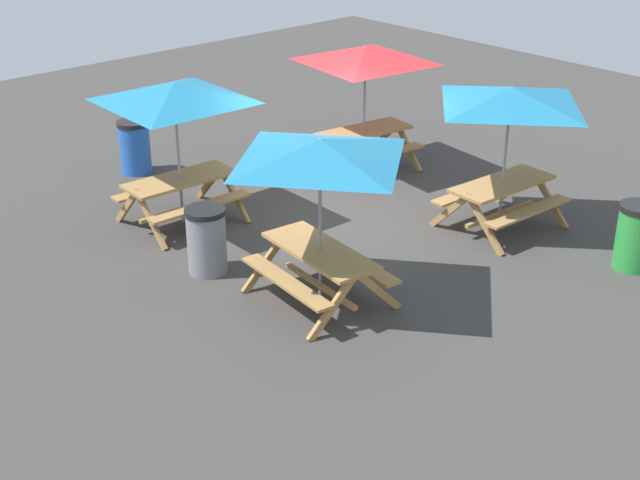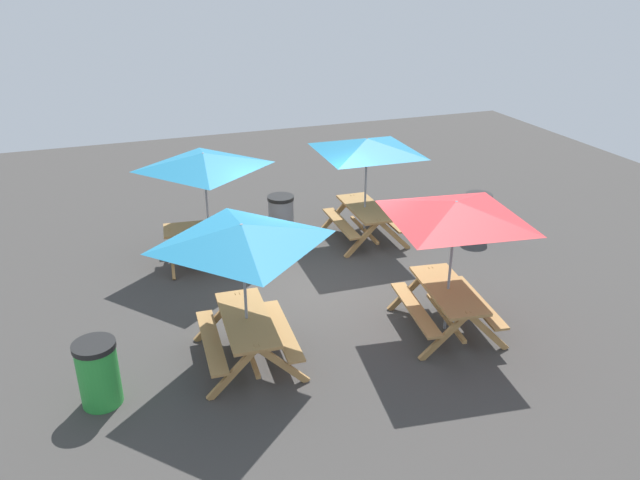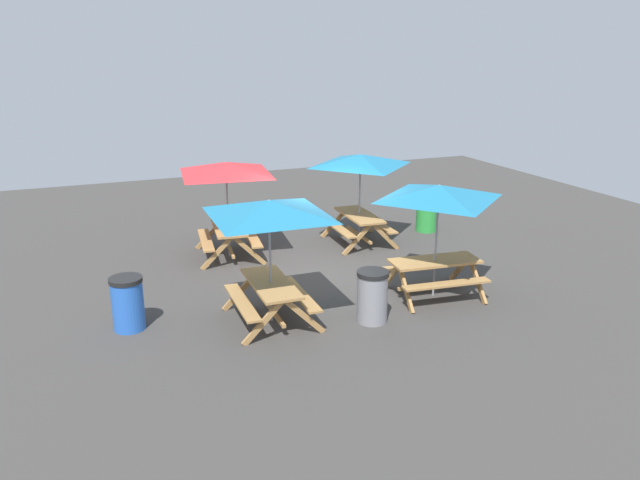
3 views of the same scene
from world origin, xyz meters
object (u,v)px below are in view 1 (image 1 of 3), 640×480
(picnic_table_1, at_px, (365,64))
(trash_bin_blue, at_px, (135,147))
(trash_bin_gray, at_px, (207,240))
(picnic_table_0, at_px, (320,162))
(picnic_table_3, at_px, (175,103))
(picnic_table_2, at_px, (510,107))
(trash_bin_green, at_px, (636,236))

(picnic_table_1, xyz_separation_m, trash_bin_blue, (3.25, -2.67, -1.49))
(trash_bin_gray, distance_m, trash_bin_blue, 4.39)
(picnic_table_0, relative_size, picnic_table_3, 0.83)
(picnic_table_2, height_order, trash_bin_gray, picnic_table_2)
(picnic_table_0, relative_size, trash_bin_blue, 2.38)
(picnic_table_2, height_order, picnic_table_3, same)
(picnic_table_0, xyz_separation_m, trash_bin_gray, (0.63, -1.72, -1.49))
(picnic_table_2, bearing_deg, trash_bin_green, 100.51)
(trash_bin_gray, bearing_deg, picnic_table_1, -161.94)
(picnic_table_3, distance_m, trash_bin_blue, 2.96)
(picnic_table_1, relative_size, trash_bin_gray, 2.86)
(picnic_table_1, height_order, picnic_table_3, same)
(picnic_table_1, xyz_separation_m, picnic_table_3, (3.89, -0.21, 0.00))
(picnic_table_3, bearing_deg, picnic_table_1, 178.64)
(picnic_table_1, height_order, trash_bin_green, picnic_table_1)
(trash_bin_blue, bearing_deg, trash_bin_green, 112.00)
(picnic_table_0, distance_m, trash_bin_gray, 2.36)
(trash_bin_gray, relative_size, trash_bin_green, 1.00)
(picnic_table_2, distance_m, picnic_table_3, 5.10)
(picnic_table_0, distance_m, trash_bin_blue, 6.12)
(picnic_table_1, bearing_deg, picnic_table_2, 93.61)
(picnic_table_2, distance_m, trash_bin_green, 2.66)
(picnic_table_1, bearing_deg, trash_bin_green, 98.16)
(picnic_table_0, xyz_separation_m, picnic_table_3, (-0.08, -3.43, 0.00))
(picnic_table_1, height_order, picnic_table_2, same)
(picnic_table_3, bearing_deg, picnic_table_2, 137.58)
(picnic_table_3, bearing_deg, trash_bin_gray, 68.90)
(trash_bin_gray, xyz_separation_m, trash_bin_blue, (-1.36, -4.18, 0.00))
(picnic_table_2, height_order, trash_bin_blue, picnic_table_2)
(trash_bin_gray, height_order, trash_bin_blue, same)
(trash_bin_gray, relative_size, trash_bin_blue, 1.00)
(trash_bin_green, bearing_deg, trash_bin_blue, -68.00)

